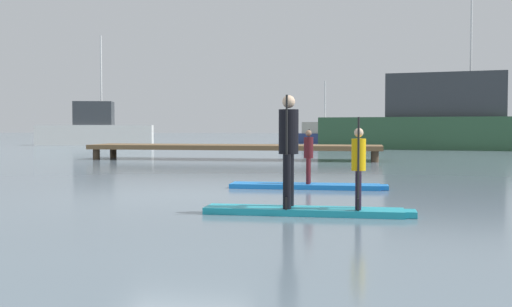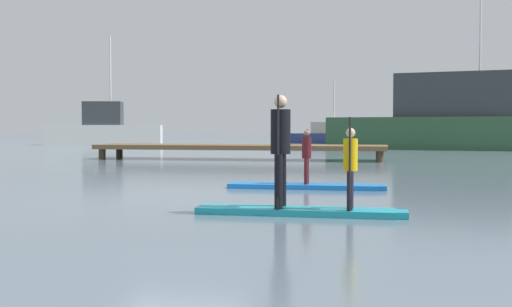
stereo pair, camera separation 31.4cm
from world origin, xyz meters
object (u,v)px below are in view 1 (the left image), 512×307
at_px(paddler_adult, 289,143).
at_px(trawler_grey_distant, 319,135).
at_px(fishing_boat_green_midground, 95,130).
at_px(paddler_child_solo, 309,154).
at_px(fishing_boat_white_large, 443,120).
at_px(paddler_child_front, 359,163).
at_px(paddleboard_far, 308,211).
at_px(paddleboard_near, 308,186).

bearing_deg(paddler_adult, trawler_grey_distant, 93.66).
distance_m(fishing_boat_green_midground, trawler_grey_distant, 17.32).
bearing_deg(paddler_adult, paddler_child_solo, 90.95).
bearing_deg(fishing_boat_white_large, paddler_child_front, -98.89).
distance_m(paddler_child_front, fishing_boat_white_large, 29.68).
bearing_deg(paddleboard_far, paddler_child_front, -1.06).
relative_size(paddler_child_solo, paddleboard_far, 0.37).
relative_size(paddleboard_near, paddler_child_front, 2.47).
bearing_deg(paddler_adult, fishing_boat_green_midground, 118.85).
xyz_separation_m(fishing_boat_white_large, trawler_grey_distant, (-8.21, 11.20, -1.07)).
xyz_separation_m(fishing_boat_white_large, fishing_boat_green_midground, (-23.88, 3.84, -0.60)).
relative_size(paddler_child_solo, trawler_grey_distant, 0.18).
xyz_separation_m(paddleboard_near, trawler_grey_distant, (-2.52, 36.52, 0.59)).
relative_size(paddleboard_far, fishing_boat_white_large, 0.22).
relative_size(paddler_child_front, fishing_boat_white_large, 0.09).
relative_size(fishing_boat_white_large, fishing_boat_green_midground, 1.72).
bearing_deg(paddler_child_solo, paddleboard_far, -84.78).
bearing_deg(trawler_grey_distant, paddleboard_far, -85.92).
height_order(paddleboard_far, paddler_child_front, paddler_child_front).
height_order(paddleboard_far, fishing_boat_white_large, fishing_boat_white_large).
distance_m(paddleboard_far, paddler_adult, 1.07).
relative_size(paddleboard_far, paddler_child_front, 2.32).
distance_m(paddler_adult, fishing_boat_green_midground, 37.83).
xyz_separation_m(paddleboard_far, fishing_boat_green_midground, (-18.55, 33.13, 1.06)).
xyz_separation_m(paddleboard_near, fishing_boat_green_midground, (-18.19, 29.16, 1.06)).
xyz_separation_m(paddleboard_near, paddler_adult, (0.07, -3.98, 1.02)).
relative_size(paddler_adult, paddler_child_front, 1.24).
bearing_deg(paddleboard_far, paddler_adult, -179.11).
bearing_deg(fishing_boat_green_midground, paddler_child_front, -59.79).
relative_size(paddler_child_solo, paddler_child_front, 0.86).
bearing_deg(paddler_child_front, paddleboard_far, 178.94).
bearing_deg(paddler_child_front, fishing_boat_green_midground, 120.21).
xyz_separation_m(paddleboard_far, paddler_child_front, (0.75, -0.01, 0.73)).
xyz_separation_m(paddler_adult, fishing_boat_green_midground, (-18.26, 33.14, 0.04)).
bearing_deg(paddleboard_near, trawler_grey_distant, 93.94).
distance_m(paddler_child_solo, paddleboard_far, 4.06).
distance_m(paddler_child_solo, fishing_boat_white_large, 25.96).
height_order(paddler_adult, paddler_child_front, paddler_adult).
relative_size(paddleboard_near, paddler_child_solo, 2.88).
distance_m(paddleboard_near, paddleboard_far, 3.99).
relative_size(paddler_adult, trawler_grey_distant, 0.26).
distance_m(paddleboard_near, fishing_boat_white_large, 26.01).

